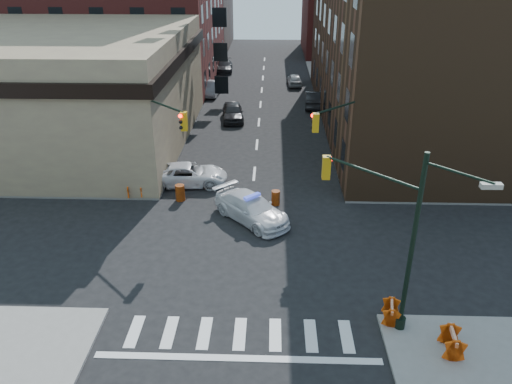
# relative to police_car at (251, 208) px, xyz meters

# --- Properties ---
(ground) EXTENTS (140.00, 140.00, 0.00)m
(ground) POSITION_rel_police_car_xyz_m (-0.08, -3.12, -0.78)
(ground) COLOR black
(ground) RESTS_ON ground
(sidewalk_nw) EXTENTS (34.00, 54.50, 0.15)m
(sidewalk_nw) POSITION_rel_police_car_xyz_m (-23.08, 29.63, -0.70)
(sidewalk_nw) COLOR gray
(sidewalk_nw) RESTS_ON ground
(sidewalk_ne) EXTENTS (34.00, 54.50, 0.15)m
(sidewalk_ne) POSITION_rel_police_car_xyz_m (22.92, 29.63, -0.70)
(sidewalk_ne) COLOR gray
(sidewalk_ne) RESTS_ON ground
(bank_building) EXTENTS (22.00, 22.00, 9.00)m
(bank_building) POSITION_rel_police_car_xyz_m (-17.08, 13.38, 3.72)
(bank_building) COLOR #978762
(bank_building) RESTS_ON ground
(commercial_row_ne) EXTENTS (14.00, 34.00, 14.00)m
(commercial_row_ne) POSITION_rel_police_car_xyz_m (12.92, 19.38, 6.22)
(commercial_row_ne) COLOR #442E1B
(commercial_row_ne) RESTS_ON ground
(filler_ne) EXTENTS (16.00, 16.00, 12.00)m
(filler_ne) POSITION_rel_police_car_xyz_m (13.92, 54.88, 5.22)
(filler_ne) COLOR maroon
(filler_ne) RESTS_ON ground
(signal_pole_se) EXTENTS (5.40, 5.27, 8.00)m
(signal_pole_se) POSITION_rel_police_car_xyz_m (5.95, -8.64, 3.83)
(signal_pole_se) COLOR black
(signal_pole_se) RESTS_ON sidewalk_se
(signal_pole_nw) EXTENTS (3.58, 3.67, 8.00)m
(signal_pole_nw) POSITION_rel_police_car_xyz_m (-5.94, 2.22, 3.56)
(signal_pole_nw) COLOR black
(signal_pole_nw) RESTS_ON sidewalk_nw
(signal_pole_ne) EXTENTS (3.67, 3.58, 8.00)m
(signal_pole_ne) POSITION_rel_police_car_xyz_m (5.75, 2.24, 3.56)
(signal_pole_ne) COLOR black
(signal_pole_ne) RESTS_ON sidewalk_ne
(tree_ne_near) EXTENTS (3.00, 3.00, 4.85)m
(tree_ne_near) POSITION_rel_police_car_xyz_m (7.42, 22.88, 2.71)
(tree_ne_near) COLOR black
(tree_ne_near) RESTS_ON sidewalk_ne
(tree_ne_far) EXTENTS (3.00, 3.00, 4.85)m
(tree_ne_far) POSITION_rel_police_car_xyz_m (7.42, 30.88, 2.71)
(tree_ne_far) COLOR black
(tree_ne_far) RESTS_ON sidewalk_ne
(police_car) EXTENTS (5.26, 5.42, 1.56)m
(police_car) POSITION_rel_police_car_xyz_m (0.00, 0.00, 0.00)
(police_car) COLOR silver
(police_car) RESTS_ON ground
(pickup) EXTENTS (5.53, 2.85, 1.49)m
(pickup) POSITION_rel_police_car_xyz_m (-4.57, 4.93, -0.03)
(pickup) COLOR silver
(pickup) RESTS_ON ground
(parked_car_wnear) EXTENTS (2.45, 4.96, 1.62)m
(parked_car_wnear) POSITION_rel_police_car_xyz_m (-2.58, 19.47, 0.03)
(parked_car_wnear) COLOR black
(parked_car_wnear) RESTS_ON ground
(parked_car_wfar) EXTENTS (2.01, 4.70, 1.51)m
(parked_car_wfar) POSITION_rel_police_car_xyz_m (-5.58, 28.52, -0.03)
(parked_car_wfar) COLOR #92939A
(parked_car_wfar) RESTS_ON ground
(parked_car_wdeep) EXTENTS (2.33, 5.14, 1.46)m
(parked_car_wdeep) POSITION_rel_police_car_xyz_m (-5.25, 40.35, -0.05)
(parked_car_wdeep) COLOR black
(parked_car_wdeep) RESTS_ON ground
(parked_car_enear) EXTENTS (1.95, 5.03, 1.63)m
(parked_car_enear) POSITION_rel_police_car_xyz_m (5.42, 24.28, 0.04)
(parked_car_enear) COLOR black
(parked_car_enear) RESTS_ON ground
(parked_car_efar) EXTENTS (1.83, 4.16, 1.39)m
(parked_car_efar) POSITION_rel_police_car_xyz_m (3.76, 33.19, -0.08)
(parked_car_efar) COLOR gray
(parked_car_efar) RESTS_ON ground
(pedestrian_a) EXTENTS (0.65, 0.52, 1.57)m
(pedestrian_a) POSITION_rel_police_car_xyz_m (-7.38, 3.38, 0.15)
(pedestrian_a) COLOR black
(pedestrian_a) RESTS_ON sidewalk_nw
(pedestrian_b) EXTENTS (1.06, 0.97, 1.76)m
(pedestrian_b) POSITION_rel_police_car_xyz_m (-11.33, 5.86, 0.25)
(pedestrian_b) COLOR black
(pedestrian_b) RESTS_ON sidewalk_nw
(pedestrian_c) EXTENTS (1.00, 1.10, 1.81)m
(pedestrian_c) POSITION_rel_police_car_xyz_m (-10.42, 4.44, 0.27)
(pedestrian_c) COLOR #202831
(pedestrian_c) RESTS_ON sidewalk_nw
(barrel_road) EXTENTS (0.53, 0.53, 0.95)m
(barrel_road) POSITION_rel_police_car_xyz_m (1.45, 2.09, -0.30)
(barrel_road) COLOR #E0550A
(barrel_road) RESTS_ON ground
(barrel_bank) EXTENTS (0.74, 0.74, 1.07)m
(barrel_bank) POSITION_rel_police_car_xyz_m (-4.72, 2.48, -0.24)
(barrel_bank) COLOR red
(barrel_bank) RESTS_ON ground
(barricade_se_a) EXTENTS (0.78, 1.23, 0.86)m
(barricade_se_a) POSITION_rel_police_car_xyz_m (6.41, -8.99, -0.20)
(barricade_se_a) COLOR #C54D09
(barricade_se_a) RESTS_ON sidewalk_se
(barricade_se_b) EXTENTS (0.76, 1.34, 0.97)m
(barricade_se_b) POSITION_rel_police_car_xyz_m (8.42, -10.82, -0.15)
(barricade_se_b) COLOR #E9480A
(barricade_se_b) RESTS_ON sidewalk_se
(barricade_nw_a) EXTENTS (1.18, 0.73, 0.83)m
(barricade_nw_a) POSITION_rel_police_car_xyz_m (-7.67, 2.58, -0.21)
(barricade_nw_a) COLOR orange
(barricade_nw_a) RESTS_ON sidewalk_nw
(barricade_nw_b) EXTENTS (1.27, 0.80, 0.89)m
(barricade_nw_b) POSITION_rel_police_car_xyz_m (-9.89, 4.88, -0.19)
(barricade_nw_b) COLOR #CF6309
(barricade_nw_b) RESTS_ON sidewalk_nw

